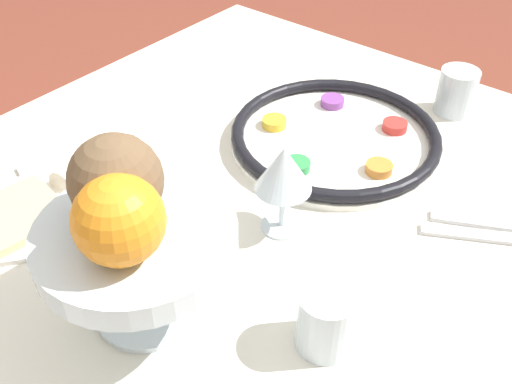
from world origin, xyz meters
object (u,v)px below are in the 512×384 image
object	(u,v)px
wine_glass	(284,171)
fruit_stand	(137,247)
cup_near	(457,92)
coconut	(116,180)
seder_plate	(335,136)
bread_plate	(17,218)
napkin_roll	(101,148)
cup_mid	(326,320)
orange_fruit	(119,220)

from	to	relation	value
wine_glass	fruit_stand	distance (m)	0.22
wine_glass	fruit_stand	world-z (taller)	same
wine_glass	cup_near	size ratio (longest dim) A/B	1.67
wine_glass	coconut	bearing A→B (deg)	-15.44
seder_plate	fruit_stand	bearing A→B (deg)	2.54
seder_plate	bread_plate	xyz separation A→B (m)	(0.43, -0.23, -0.01)
wine_glass	napkin_roll	size ratio (longest dim) A/B	0.66
seder_plate	cup_near	bearing A→B (deg)	153.88
cup_mid	fruit_stand	bearing A→B (deg)	-63.24
coconut	cup_near	size ratio (longest dim) A/B	1.25
orange_fruit	napkin_roll	xyz separation A→B (m)	(-0.19, -0.30, -0.16)
fruit_stand	bread_plate	xyz separation A→B (m)	(0.01, -0.25, -0.10)
orange_fruit	cup_mid	bearing A→B (deg)	126.82
orange_fruit	cup_near	world-z (taller)	orange_fruit
cup_mid	wine_glass	bearing A→B (deg)	-128.81
seder_plate	cup_near	xyz separation A→B (m)	(-0.21, 0.10, 0.02)
napkin_roll	fruit_stand	bearing A→B (deg)	59.69
orange_fruit	bread_plate	size ratio (longest dim) A/B	0.54
seder_plate	napkin_roll	world-z (taller)	napkin_roll
fruit_stand	napkin_roll	distance (m)	0.33
orange_fruit	bread_plate	xyz separation A→B (m)	(-0.02, -0.27, -0.17)
napkin_roll	cup_near	world-z (taller)	cup_near
seder_plate	fruit_stand	distance (m)	0.43
seder_plate	wine_glass	size ratio (longest dim) A/B	2.54
bread_plate	cup_near	world-z (taller)	cup_near
fruit_stand	bread_plate	distance (m)	0.27
seder_plate	napkin_roll	bearing A→B (deg)	-45.07
wine_glass	orange_fruit	xyz separation A→B (m)	(0.24, -0.01, 0.08)
seder_plate	fruit_stand	size ratio (longest dim) A/B	1.54
seder_plate	orange_fruit	xyz separation A→B (m)	(0.45, 0.04, 0.16)
seder_plate	bread_plate	distance (m)	0.49
fruit_stand	napkin_roll	xyz separation A→B (m)	(-0.16, -0.28, -0.09)
cup_near	cup_mid	size ratio (longest dim) A/B	1.00
seder_plate	napkin_roll	xyz separation A→B (m)	(0.26, -0.26, 0.00)
orange_fruit	cup_near	bearing A→B (deg)	174.46
napkin_roll	cup_near	size ratio (longest dim) A/B	2.53
napkin_roll	bread_plate	bearing A→B (deg)	9.56
bread_plate	cup_mid	world-z (taller)	cup_mid
cup_mid	coconut	bearing A→B (deg)	-67.37
fruit_stand	napkin_roll	bearing A→B (deg)	-120.31
fruit_stand	napkin_roll	size ratio (longest dim) A/B	1.09
fruit_stand	cup_mid	world-z (taller)	fruit_stand
seder_plate	cup_near	world-z (taller)	cup_near
coconut	napkin_roll	world-z (taller)	coconut
coconut	cup_mid	distance (m)	0.27
bread_plate	wine_glass	bearing A→B (deg)	127.81
bread_plate	napkin_roll	bearing A→B (deg)	-170.44
wine_glass	bread_plate	distance (m)	0.37
fruit_stand	orange_fruit	distance (m)	0.08
fruit_stand	cup_mid	bearing A→B (deg)	116.76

